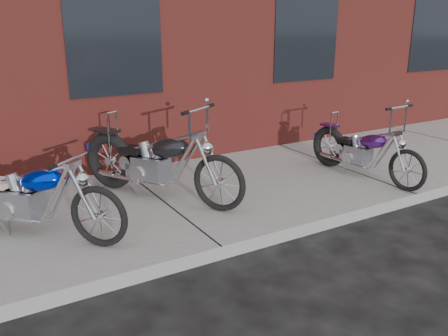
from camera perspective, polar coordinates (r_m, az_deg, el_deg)
ground at (r=4.96m, az=-0.27°, el=-10.99°), size 120.00×120.00×0.00m
sidewalk at (r=6.15m, az=-7.37°, el=-4.56°), size 22.00×3.00×0.15m
chopper_purple at (r=7.18m, az=16.32°, el=1.76°), size 0.49×2.00×1.12m
chopper_blue at (r=5.40m, az=-22.45°, el=-3.49°), size 1.55×1.77×0.98m
chopper_third at (r=6.10m, az=-8.08°, el=0.35°), size 1.33×2.16×1.24m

